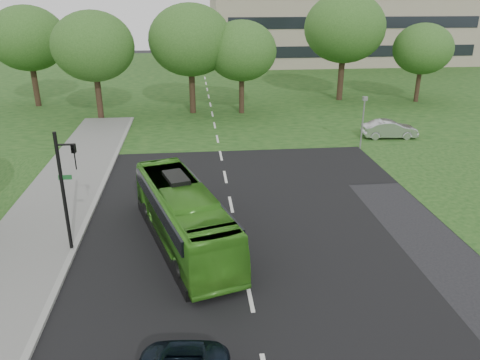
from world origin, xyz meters
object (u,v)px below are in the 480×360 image
(tree_park_c, at_px, (242,51))
(tree_park_d, at_px, (345,28))
(camera_pole, at_px, (363,116))
(tree_park_a, at_px, (93,46))
(bus, at_px, (183,215))
(tree_park_e, at_px, (423,49))
(tree_park_b, at_px, (190,40))
(tree_park_f, at_px, (28,39))
(sedan, at_px, (389,129))
(traffic_light, at_px, (66,184))

(tree_park_c, relative_size, tree_park_d, 0.78)
(tree_park_c, bearing_deg, camera_pole, -57.97)
(tree_park_a, distance_m, tree_park_d, 24.05)
(bus, bearing_deg, tree_park_e, 32.28)
(tree_park_b, relative_size, tree_park_c, 1.17)
(bus, xyz_separation_m, camera_pole, (12.38, 12.34, 1.08))
(tree_park_c, xyz_separation_m, tree_park_f, (-19.62, 4.98, 0.81))
(sedan, height_order, traffic_light, traffic_light)
(traffic_light, bearing_deg, camera_pole, 49.29)
(tree_park_f, height_order, sedan, tree_park_f)
(sedan, bearing_deg, bus, 137.62)
(bus, bearing_deg, tree_park_b, 71.76)
(tree_park_d, bearing_deg, bus, -118.96)
(sedan, bearing_deg, camera_pole, 131.89)
(traffic_light, bearing_deg, tree_park_f, 121.48)
(tree_park_e, xyz_separation_m, sedan, (-7.94, -12.23, -4.57))
(tree_park_a, xyz_separation_m, tree_park_b, (8.13, 1.36, 0.31))
(tree_park_b, xyz_separation_m, tree_park_f, (-15.14, 4.44, -0.10))
(tree_park_b, bearing_deg, tree_park_d, 15.41)
(tree_park_b, relative_size, sedan, 2.35)
(tree_park_f, bearing_deg, sedan, -25.33)
(traffic_light, height_order, camera_pole, traffic_light)
(tree_park_e, xyz_separation_m, tree_park_f, (-37.93, 1.96, 1.15))
(tree_park_c, height_order, tree_park_f, tree_park_f)
(tree_park_b, xyz_separation_m, sedan, (14.85, -9.75, -5.82))
(tree_park_f, bearing_deg, tree_park_b, -16.36)
(bus, bearing_deg, tree_park_f, 99.87)
(tree_park_e, xyz_separation_m, traffic_light, (-28.07, -27.23, -2.14))
(traffic_light, bearing_deg, sedan, 49.52)
(tree_park_d, bearing_deg, tree_park_a, -166.62)
(bus, height_order, camera_pole, camera_pole)
(tree_park_c, distance_m, tree_park_e, 18.55)
(tree_park_d, height_order, traffic_light, tree_park_d)
(traffic_light, bearing_deg, tree_park_e, 56.96)
(tree_park_b, height_order, sedan, tree_park_b)
(tree_park_d, height_order, bus, tree_park_d)
(sedan, distance_m, traffic_light, 25.22)
(tree_park_c, distance_m, camera_pole, 14.07)
(tree_park_f, bearing_deg, bus, -63.38)
(tree_park_d, bearing_deg, sedan, -91.65)
(tree_park_a, bearing_deg, tree_park_d, 13.38)
(tree_park_a, bearing_deg, tree_park_b, 9.49)
(tree_park_a, bearing_deg, tree_park_c, 3.70)
(sedan, bearing_deg, traffic_light, 130.70)
(tree_park_b, relative_size, tree_park_f, 1.02)
(tree_park_f, xyz_separation_m, camera_pole, (26.89, -16.60, -3.99))
(tree_park_c, height_order, tree_park_d, tree_park_d)
(tree_park_b, height_order, traffic_light, tree_park_b)
(tree_park_e, relative_size, tree_park_f, 0.82)
(tree_park_c, distance_m, traffic_light, 26.22)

